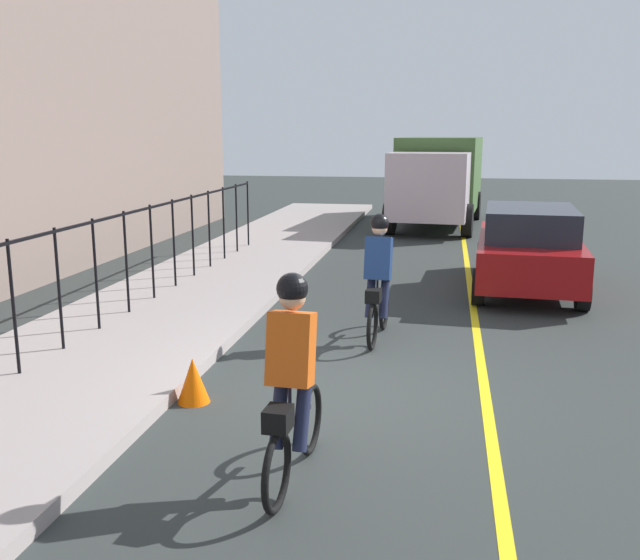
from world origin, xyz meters
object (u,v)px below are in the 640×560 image
at_px(cyclist_lead, 378,279).
at_px(box_truck_background, 438,177).
at_px(cyclist_follow, 292,382).
at_px(traffic_cone_near, 193,380).
at_px(patrol_sedan, 528,247).

bearing_deg(cyclist_lead, box_truck_background, 0.94).
xyz_separation_m(cyclist_follow, box_truck_background, (17.49, -0.92, 0.64)).
xyz_separation_m(cyclist_lead, traffic_cone_near, (-2.70, 1.77, -0.66)).
relative_size(patrol_sedan, traffic_cone_near, 8.87).
bearing_deg(cyclist_lead, traffic_cone_near, 150.42).
bearing_deg(patrol_sedan, cyclist_follow, 165.09).
height_order(cyclist_lead, patrol_sedan, cyclist_lead).
distance_m(cyclist_lead, traffic_cone_near, 3.30).
bearing_deg(cyclist_follow, traffic_cone_near, 46.41).
bearing_deg(traffic_cone_near, cyclist_follow, -137.24).
height_order(patrol_sedan, traffic_cone_near, patrol_sedan).
relative_size(cyclist_follow, patrol_sedan, 0.40).
bearing_deg(patrol_sedan, traffic_cone_near, 150.87).
height_order(cyclist_lead, traffic_cone_near, cyclist_lead).
height_order(patrol_sedan, box_truck_background, box_truck_background).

